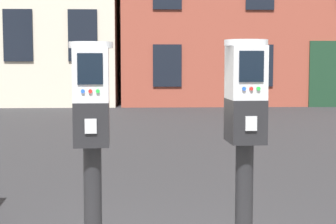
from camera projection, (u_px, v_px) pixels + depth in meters
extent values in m
cube|color=black|center=(92.00, 123.00, 2.75)|extent=(0.18, 0.25, 0.21)
cube|color=#A5A8AD|center=(91.00, 126.00, 2.63)|extent=(0.06, 0.01, 0.07)
cube|color=#B7BABF|center=(91.00, 75.00, 2.73)|extent=(0.18, 0.24, 0.26)
cube|color=black|center=(90.00, 69.00, 2.61)|extent=(0.12, 0.01, 0.15)
cylinder|color=blue|center=(83.00, 91.00, 2.62)|extent=(0.02, 0.01, 0.02)
cylinder|color=red|center=(90.00, 91.00, 2.62)|extent=(0.02, 0.01, 0.02)
cylinder|color=green|center=(98.00, 91.00, 2.62)|extent=(0.02, 0.01, 0.02)
cylinder|color=#B7BABF|center=(91.00, 45.00, 2.72)|extent=(0.23, 0.23, 0.03)
cube|color=black|center=(245.00, 121.00, 2.79)|extent=(0.18, 0.25, 0.22)
cube|color=#A5A8AD|center=(251.00, 123.00, 2.66)|extent=(0.06, 0.01, 0.07)
cube|color=#B7BABF|center=(246.00, 73.00, 2.77)|extent=(0.18, 0.24, 0.26)
cube|color=black|center=(251.00, 66.00, 2.65)|extent=(0.12, 0.01, 0.15)
cylinder|color=blue|center=(244.00, 89.00, 2.65)|extent=(0.02, 0.01, 0.02)
cylinder|color=red|center=(251.00, 89.00, 2.65)|extent=(0.02, 0.01, 0.02)
cylinder|color=green|center=(258.00, 89.00, 2.66)|extent=(0.02, 0.01, 0.02)
cylinder|color=#B7BABF|center=(246.00, 43.00, 2.75)|extent=(0.23, 0.23, 0.03)
cube|color=black|center=(18.00, 35.00, 17.17)|extent=(0.90, 0.06, 1.60)
cube|color=black|center=(83.00, 35.00, 17.27)|extent=(0.90, 0.06, 1.60)
cube|color=black|center=(167.00, 66.00, 17.47)|extent=(0.90, 0.06, 1.32)
cube|color=black|center=(259.00, 66.00, 17.61)|extent=(0.90, 0.06, 1.32)
cube|color=#193823|center=(325.00, 74.00, 17.74)|extent=(1.00, 0.07, 2.10)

